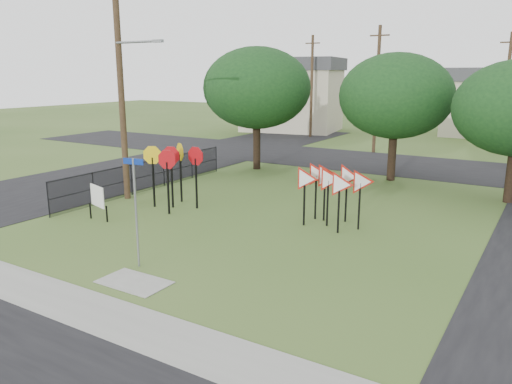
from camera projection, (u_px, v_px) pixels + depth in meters
ground at (189, 256)px, 15.95m from camera, size 140.00×140.00×0.00m
sidewalk at (82, 307)px, 12.46m from camera, size 30.00×1.60×0.02m
planting_strip at (40, 328)px, 11.47m from camera, size 30.00×0.80×0.02m
street_left at (139, 169)px, 30.34m from camera, size 8.00×50.00×0.02m
street_far at (383, 163)px, 32.53m from camera, size 60.00×8.00×0.02m
curb_pad at (134, 282)px, 13.96m from camera, size 2.00×1.20×0.02m
street_name_sign at (136, 206)px, 14.71m from camera, size 0.68×0.13×3.32m
stop_sign_cluster at (173, 163)px, 21.32m from camera, size 2.55×2.20×2.71m
yield_sign_cluster at (331, 181)px, 18.89m from camera, size 2.93×1.65×2.34m
info_board at (97, 197)px, 19.67m from camera, size 1.09×0.37×1.41m
utility_pole_main at (122, 85)px, 22.15m from camera, size 3.55×0.33×10.00m
far_pole_a at (377, 89)px, 35.80m from camera, size 1.40×0.24×9.00m
far_pole_b at (506, 93)px, 35.10m from camera, size 1.40×0.24×8.50m
far_pole_c at (312, 86)px, 44.84m from camera, size 1.40×0.24×9.00m
fence_run at (148, 175)px, 24.81m from camera, size 0.05×11.55×1.50m
house_left at (292, 94)px, 50.41m from camera, size 10.58×8.88×7.20m
house_mid at (494, 102)px, 46.35m from camera, size 8.40×8.40×6.20m
tree_near_left at (257, 88)px, 29.48m from camera, size 6.40×6.40×7.27m
tree_near_mid at (396, 96)px, 26.31m from camera, size 6.00×6.00×6.80m
tree_far_left at (255, 79)px, 47.76m from camera, size 6.80×6.80×7.73m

